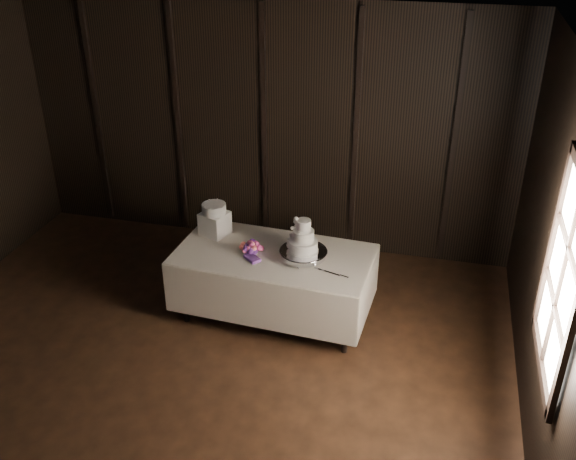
{
  "coord_description": "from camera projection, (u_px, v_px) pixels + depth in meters",
  "views": [
    {
      "loc": [
        2.05,
        -3.52,
        4.05
      ],
      "look_at": [
        0.69,
        1.88,
        1.05
      ],
      "focal_mm": 40.0,
      "sensor_mm": 36.0,
      "label": 1
    }
  ],
  "objects": [
    {
      "name": "room",
      "position": [
        132.0,
        284.0,
        4.65
      ],
      "size": [
        6.08,
        7.08,
        3.08
      ],
      "color": "black",
      "rests_on": "ground"
    },
    {
      "name": "box_pedestal",
      "position": [
        215.0,
        223.0,
        6.81
      ],
      "size": [
        0.33,
        0.33,
        0.25
      ],
      "primitive_type": "cube",
      "rotation": [
        0.0,
        0.0,
        -0.33
      ],
      "color": "white",
      "rests_on": "display_table"
    },
    {
      "name": "window",
      "position": [
        563.0,
        278.0,
        4.35
      ],
      "size": [
        0.06,
        1.16,
        1.56
      ],
      "primitive_type": "cube",
      "color": "black",
      "rests_on": "room"
    },
    {
      "name": "cake_stand",
      "position": [
        303.0,
        255.0,
        6.39
      ],
      "size": [
        0.53,
        0.53,
        0.09
      ],
      "primitive_type": "cylinder",
      "rotation": [
        0.0,
        0.0,
        -0.11
      ],
      "color": "silver",
      "rests_on": "display_table"
    },
    {
      "name": "wedding_cake",
      "position": [
        301.0,
        239.0,
        6.29
      ],
      "size": [
        0.32,
        0.29,
        0.34
      ],
      "rotation": [
        0.0,
        0.0,
        -0.21
      ],
      "color": "white",
      "rests_on": "cake_stand"
    },
    {
      "name": "small_cake",
      "position": [
        214.0,
        209.0,
        6.72
      ],
      "size": [
        0.29,
        0.29,
        0.1
      ],
      "primitive_type": "cylinder",
      "rotation": [
        0.0,
        0.0,
        -0.13
      ],
      "color": "white",
      "rests_on": "box_pedestal"
    },
    {
      "name": "display_table",
      "position": [
        274.0,
        282.0,
        6.66
      ],
      "size": [
        2.05,
        1.16,
        0.76
      ],
      "rotation": [
        0.0,
        0.0,
        -0.06
      ],
      "color": "#EEE4CE",
      "rests_on": "ground"
    },
    {
      "name": "cake_knife",
      "position": [
        327.0,
        272.0,
        6.18
      ],
      "size": [
        0.36,
        0.13,
        0.01
      ],
      "primitive_type": "cube",
      "rotation": [
        0.0,
        0.0,
        -0.3
      ],
      "color": "silver",
      "rests_on": "display_table"
    },
    {
      "name": "bouquet",
      "position": [
        251.0,
        248.0,
        6.47
      ],
      "size": [
        0.47,
        0.48,
        0.19
      ],
      "primitive_type": null,
      "rotation": [
        0.0,
        0.0,
        -0.71
      ],
      "color": "#B33E67",
      "rests_on": "display_table"
    }
  ]
}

